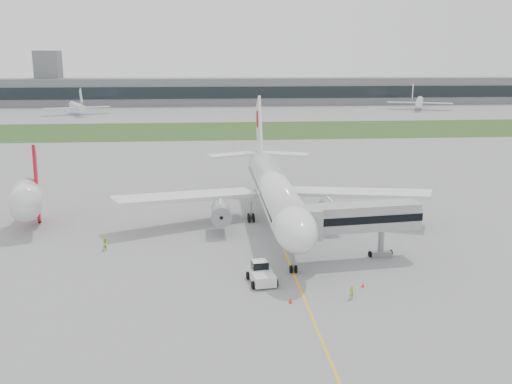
{
  "coord_description": "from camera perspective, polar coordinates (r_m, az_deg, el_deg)",
  "views": [
    {
      "loc": [
        -10.02,
        -77.3,
        24.66
      ],
      "look_at": [
        -2.89,
        2.0,
        5.8
      ],
      "focal_mm": 40.0,
      "sensor_mm": 36.0,
      "label": 1
    }
  ],
  "objects": [
    {
      "name": "apron_markings",
      "position": [
        77.04,
        2.62,
        -5.36
      ],
      "size": [
        70.0,
        70.0,
        0.04
      ],
      "primitive_type": null,
      "color": "yellow",
      "rests_on": "ground"
    },
    {
      "name": "distant_aircraft_right",
      "position": [
        288.65,
        15.99,
        7.91
      ],
      "size": [
        38.32,
        36.33,
        11.66
      ],
      "primitive_type": null,
      "rotation": [
        0.0,
        0.0,
        -0.38
      ],
      "color": "white",
      "rests_on": "ground"
    },
    {
      "name": "ground_crew_far",
      "position": [
        77.25,
        -14.81,
        -5.08
      ],
      "size": [
        1.06,
        1.05,
        1.73
      ],
      "primitive_type": "imported",
      "rotation": [
        0.0,
        0.0,
        0.76
      ],
      "color": "#A6EB27",
      "rests_on": "ground"
    },
    {
      "name": "terminal_building",
      "position": [
        307.84,
        -3.32,
        10.01
      ],
      "size": [
        320.0,
        22.3,
        14.0
      ],
      "color": "slate",
      "rests_on": "ground"
    },
    {
      "name": "control_tower",
      "position": [
        320.42,
        -19.78,
        8.13
      ],
      "size": [
        12.0,
        12.0,
        56.0
      ],
      "primitive_type": null,
      "color": "slate",
      "rests_on": "ground"
    },
    {
      "name": "neighbor_aircraft",
      "position": [
        88.93,
        -21.86,
        -0.44
      ],
      "size": [
        6.54,
        15.56,
        12.55
      ],
      "rotation": [
        0.0,
        0.0,
        0.26
      ],
      "color": "#AF0A16",
      "rests_on": "ground"
    },
    {
      "name": "jet_bridge",
      "position": [
        70.87,
        9.68,
        -2.62
      ],
      "size": [
        15.79,
        6.17,
        7.33
      ],
      "rotation": [
        0.0,
        0.0,
        0.12
      ],
      "color": "#A9A9AC",
      "rests_on": "ground"
    },
    {
      "name": "pushback_tug",
      "position": [
        64.64,
        0.53,
        -8.13
      ],
      "size": [
        3.36,
        4.57,
        2.2
      ],
      "rotation": [
        0.0,
        0.0,
        0.13
      ],
      "color": "silver",
      "rests_on": "ground"
    },
    {
      "name": "grass_strip",
      "position": [
        199.09,
        -2.23,
        6.2
      ],
      "size": [
        600.0,
        50.0,
        0.02
      ],
      "primitive_type": "cube",
      "color": "#304C1C",
      "rests_on": "ground"
    },
    {
      "name": "ground",
      "position": [
        81.75,
        2.15,
        -4.24
      ],
      "size": [
        600.0,
        600.0,
        0.0
      ],
      "primitive_type": "plane",
      "color": "gray",
      "rests_on": "ground"
    },
    {
      "name": "airliner",
      "position": [
        84.93,
        1.77,
        0.39
      ],
      "size": [
        48.13,
        53.95,
        17.88
      ],
      "color": "white",
      "rests_on": "ground"
    },
    {
      "name": "safety_cone_right",
      "position": [
        64.56,
        10.64,
        -9.14
      ],
      "size": [
        0.36,
        0.36,
        0.5
      ],
      "primitive_type": "cone",
      "color": "red",
      "rests_on": "ground"
    },
    {
      "name": "ground_crew_near",
      "position": [
        61.26,
        9.52,
        -9.83
      ],
      "size": [
        0.66,
        0.58,
        1.53
      ],
      "primitive_type": "imported",
      "rotation": [
        0.0,
        0.0,
        3.63
      ],
      "color": "#9ACD22",
      "rests_on": "ground"
    },
    {
      "name": "safety_cone_left",
      "position": [
        59.75,
        3.46,
        -10.75
      ],
      "size": [
        0.45,
        0.45,
        0.61
      ],
      "primitive_type": "cone",
      "color": "red",
      "rests_on": "ground"
    },
    {
      "name": "distant_aircraft_left",
      "position": [
        265.27,
        -17.4,
        7.38
      ],
      "size": [
        35.33,
        33.5,
        10.74
      ],
      "primitive_type": null,
      "rotation": [
        0.0,
        0.0,
        0.38
      ],
      "color": "white",
      "rests_on": "ground"
    }
  ]
}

